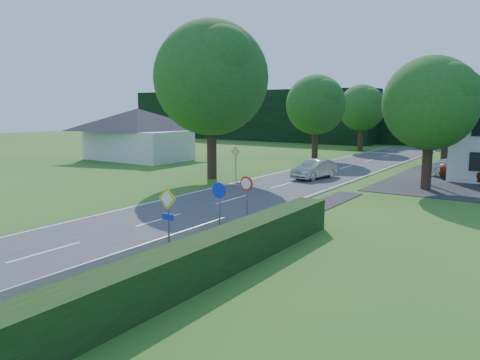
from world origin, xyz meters
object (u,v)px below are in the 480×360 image
Objects in this scene: moving_car at (314,169)px; parked_car_red at (473,171)px; motorcycle at (323,167)px; streetlight at (429,120)px; parked_car_silver_a at (461,168)px.

parked_car_red reaches higher than moving_car.
motorcycle is 0.47× the size of parked_car_red.
streetlight reaches higher than motorcycle.
streetlight is 6.03m from parked_car_silver_a.
moving_car reaches higher than motorcycle.
parked_car_red is at bearing 34.40° from moving_car.
moving_car is at bearing -77.12° from motorcycle.
moving_car is at bearing 141.07° from parked_car_silver_a.
streetlight is 1.82× the size of parked_car_silver_a.
streetlight is 5.36m from parked_car_red.
moving_car is at bearing -165.84° from streetlight.
motorcycle is (-7.96, 0.66, -3.88)m from streetlight.
parked_car_red is at bearing -131.10° from parked_car_silver_a.
parked_car_silver_a is at bearing 43.65° from moving_car.
moving_car is 2.04× the size of motorcycle.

